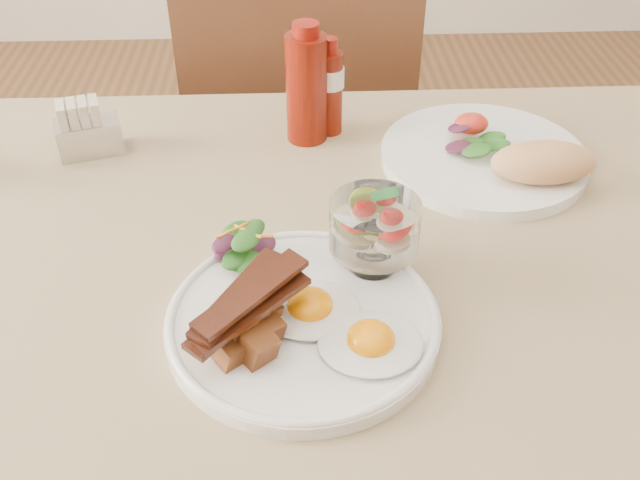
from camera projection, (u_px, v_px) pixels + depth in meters
table at (310, 327)px, 0.86m from camera, size 1.33×0.88×0.75m
chair_far at (300, 144)px, 1.46m from camera, size 0.42×0.42×0.93m
main_plate at (303, 321)px, 0.73m from camera, size 0.28×0.28×0.02m
fried_eggs at (340, 324)px, 0.70m from camera, size 0.17×0.15×0.03m
bacon_potato_pile at (247, 318)px, 0.68m from camera, size 0.12×0.13×0.06m
side_salad at (245, 248)px, 0.78m from camera, size 0.08×0.07×0.04m
fruit_cup at (375, 226)px, 0.75m from camera, size 0.10×0.10×0.10m
second_plate at (497, 156)px, 0.96m from camera, size 0.28×0.28×0.07m
ketchup_bottle at (306, 87)px, 0.99m from camera, size 0.07×0.07×0.17m
hot_sauce_bottle at (330, 88)px, 1.01m from camera, size 0.05×0.05×0.14m
sugar_caddy at (87, 131)px, 0.98m from camera, size 0.10×0.07×0.08m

